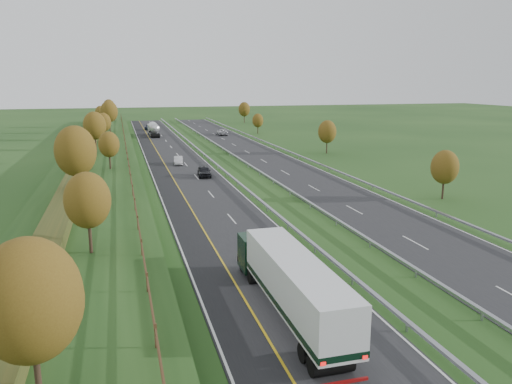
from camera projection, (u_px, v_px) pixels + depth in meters
The scene contains 19 objects.
ground at pixel (229, 167), 83.81m from camera, with size 400.00×400.00×0.00m, color #1E4017.
near_carriageway at pixel (178, 164), 86.44m from camera, with size 10.50×200.00×0.04m, color #232326.
far_carriageway at pixel (269, 160), 90.72m from camera, with size 10.50×200.00×0.04m, color #232326.
hard_shoulder at pixel (156, 165), 85.46m from camera, with size 3.00×200.00×0.04m, color black.
lane_markings at pixel (214, 162), 87.98m from camera, with size 26.75×200.00×0.01m.
embankment_left at pixel (99, 161), 82.85m from camera, with size 12.00×200.00×2.00m, color #1E4017.
hedge_left at pixel (86, 153), 81.99m from camera, with size 2.20×180.00×1.10m, color #303B18.
fence_left at pixel (126, 150), 83.25m from camera, with size 0.12×189.06×1.20m.
median_barrier_near at pixel (210, 159), 87.78m from camera, with size 0.32×200.00×0.71m.
median_barrier_far at pixel (238, 158), 89.11m from camera, with size 0.32×200.00×0.71m.
outer_barrier_far at pixel (299, 155), 92.09m from camera, with size 0.32×200.00×0.71m.
trees_left at pixel (99, 131), 78.60m from camera, with size 6.64×164.30×7.66m.
trees_far at pixel (286, 122), 120.73m from camera, with size 8.45×118.60×7.12m.
box_lorry at pixel (290, 282), 29.86m from camera, with size 2.58×16.28×4.06m.
road_tanker at pixel (154, 129), 129.96m from camera, with size 2.40×11.22×3.46m.
car_dark_near at pixel (204, 171), 74.74m from camera, with size 1.89×4.69×1.60m, color black.
car_silver_mid at pixel (178, 160), 85.71m from camera, with size 1.45×4.15×1.37m, color #BBBABF.
car_small_far at pixel (149, 128), 145.17m from camera, with size 1.98×4.87×1.41m, color #111A36.
car_oncoming at pixel (222, 132), 132.10m from camera, with size 2.67×5.80×1.61m, color silver.
Camera 1 is at (-9.62, -25.96, 14.08)m, focal length 35.00 mm.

